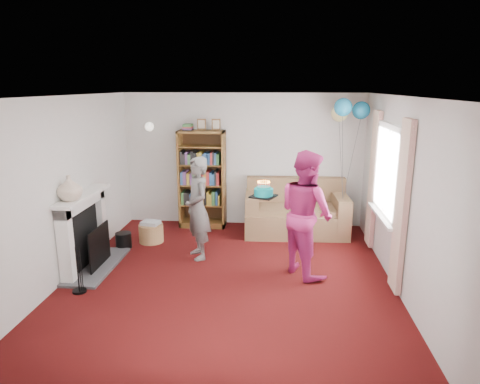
# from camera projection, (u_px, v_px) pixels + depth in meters

# --- Properties ---
(ground) EXTENTS (5.00, 5.00, 0.00)m
(ground) POSITION_uv_depth(u_px,v_px,m) (229.00, 278.00, 6.00)
(ground) COLOR black
(ground) RESTS_ON ground
(wall_back) EXTENTS (4.50, 0.02, 2.50)m
(wall_back) POSITION_uv_depth(u_px,v_px,m) (243.00, 160.00, 8.12)
(wall_back) COLOR silver
(wall_back) RESTS_ON ground
(wall_left) EXTENTS (0.02, 5.00, 2.50)m
(wall_left) POSITION_uv_depth(u_px,v_px,m) (65.00, 188.00, 5.89)
(wall_left) COLOR silver
(wall_left) RESTS_ON ground
(wall_right) EXTENTS (0.02, 5.00, 2.50)m
(wall_right) POSITION_uv_depth(u_px,v_px,m) (402.00, 196.00, 5.50)
(wall_right) COLOR silver
(wall_right) RESTS_ON ground
(ceiling) EXTENTS (4.50, 5.00, 0.01)m
(ceiling) POSITION_uv_depth(u_px,v_px,m) (227.00, 96.00, 5.39)
(ceiling) COLOR white
(ceiling) RESTS_ON wall_back
(fireplace) EXTENTS (0.55, 1.80, 1.12)m
(fireplace) POSITION_uv_depth(u_px,v_px,m) (88.00, 235.00, 6.24)
(fireplace) COLOR #3F3F42
(fireplace) RESTS_ON ground
(window_bay) EXTENTS (0.14, 2.02, 2.20)m
(window_bay) POSITION_uv_depth(u_px,v_px,m) (386.00, 188.00, 6.09)
(window_bay) COLOR white
(window_bay) RESTS_ON ground
(wall_sconce) EXTENTS (0.16, 0.23, 0.16)m
(wall_sconce) POSITION_uv_depth(u_px,v_px,m) (149.00, 127.00, 7.97)
(wall_sconce) COLOR gold
(wall_sconce) RESTS_ON ground
(bookcase) EXTENTS (0.86, 0.42, 2.04)m
(bookcase) POSITION_uv_depth(u_px,v_px,m) (202.00, 180.00, 8.07)
(bookcase) COLOR #472B14
(bookcase) RESTS_ON ground
(sofa) EXTENTS (1.82, 0.97, 0.97)m
(sofa) POSITION_uv_depth(u_px,v_px,m) (296.00, 213.00, 7.83)
(sofa) COLOR brown
(sofa) RESTS_ON ground
(wicker_basket) EXTENTS (0.42, 0.42, 0.37)m
(wicker_basket) POSITION_uv_depth(u_px,v_px,m) (151.00, 232.00, 7.36)
(wicker_basket) COLOR #AA754F
(wicker_basket) RESTS_ON ground
(person_striped) EXTENTS (0.61, 0.69, 1.59)m
(person_striped) POSITION_uv_depth(u_px,v_px,m) (198.00, 208.00, 6.56)
(person_striped) COLOR black
(person_striped) RESTS_ON ground
(person_magenta) EXTENTS (1.04, 1.09, 1.78)m
(person_magenta) POSITION_uv_depth(u_px,v_px,m) (306.00, 213.00, 5.99)
(person_magenta) COLOR #A92161
(person_magenta) RESTS_ON ground
(birthday_cake) EXTENTS (0.32, 0.32, 0.22)m
(birthday_cake) POSITION_uv_depth(u_px,v_px,m) (264.00, 192.00, 5.99)
(birthday_cake) COLOR black
(birthday_cake) RESTS_ON ground
(balloons) EXTENTS (0.63, 0.68, 1.75)m
(balloons) POSITION_uv_depth(u_px,v_px,m) (348.00, 110.00, 7.22)
(balloons) COLOR #3F3F3F
(balloons) RESTS_ON ground
(mantel_vase) EXTENTS (0.41, 0.41, 0.34)m
(mantel_vase) POSITION_uv_depth(u_px,v_px,m) (69.00, 188.00, 5.72)
(mantel_vase) COLOR beige
(mantel_vase) RESTS_ON fireplace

